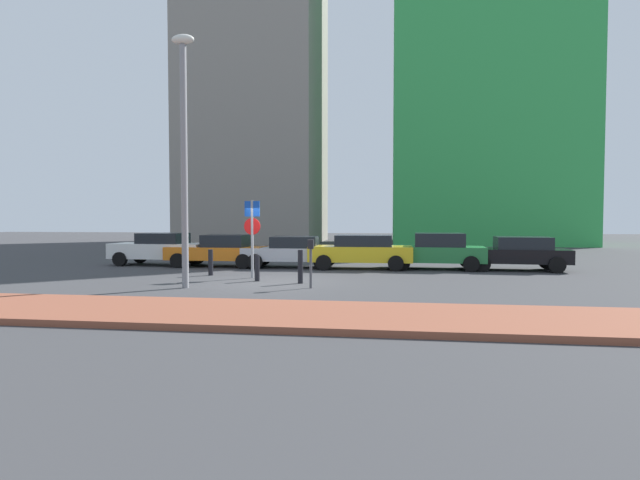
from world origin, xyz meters
The scene contains 16 objects.
ground_plane centered at (0.00, 0.00, 0.00)m, with size 120.00×120.00×0.00m, color #38383A.
sidewalk_brick centered at (0.00, -5.88, 0.07)m, with size 40.00×3.04×0.14m, color brown.
parked_car_white centered at (-6.59, 5.35, 0.77)m, with size 4.40×2.05×1.48m.
parked_car_orange centered at (-3.66, 5.08, 0.73)m, with size 4.30×2.01×1.42m.
parked_car_silver centered at (-0.38, 5.05, 0.71)m, with size 4.20×2.08×1.36m.
parked_car_yellow centered at (2.64, 4.93, 0.77)m, with size 4.33×1.93×1.44m.
parked_car_green centered at (5.79, 5.24, 0.79)m, with size 4.06×2.18×1.52m.
parked_car_black centered at (9.03, 5.14, 0.73)m, with size 4.19×2.08×1.38m.
parking_sign_post centered at (-1.02, 1.03, 1.75)m, with size 0.60×0.10×2.78m.
parking_meter centered at (1.46, -1.26, 0.96)m, with size 0.18×0.14×1.48m.
street_lamp centered at (-2.35, -1.74, 4.45)m, with size 0.70×0.36×7.64m.
traffic_bollard_near centered at (-2.80, 1.64, 0.49)m, with size 0.18×0.18×0.97m, color black.
traffic_bollard_mid centered at (0.95, -0.20, 0.55)m, with size 0.17×0.17×1.10m, color black.
traffic_bollard_far centered at (-0.62, 0.19, 0.45)m, with size 0.17×0.17×0.89m, color black.
building_colorful_midrise centered at (11.77, 29.81, 15.28)m, with size 15.36×13.15×30.56m, color green.
building_under_construction centered at (-8.37, 28.80, 12.18)m, with size 11.62×12.01×24.35m, color gray.
Camera 1 is at (3.86, -16.18, 2.10)m, focal length 27.97 mm.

